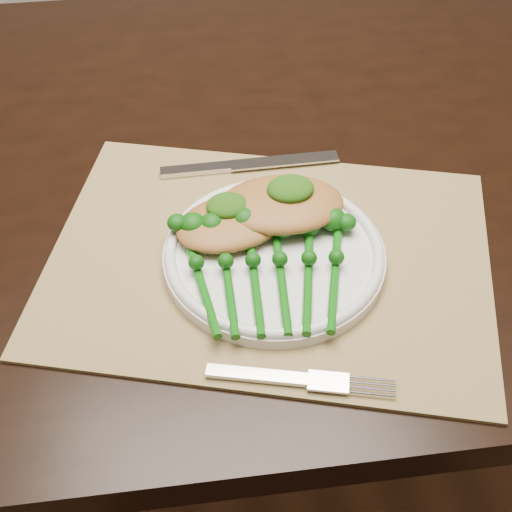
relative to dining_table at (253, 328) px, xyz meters
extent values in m
plane|color=brown|center=(-0.09, -0.10, -0.38)|extent=(4.00, 4.00, 0.00)
cube|color=black|center=(0.00, 0.00, 0.35)|extent=(1.64, 0.97, 0.04)
cube|color=#967D4C|center=(-0.02, -0.20, 0.37)|extent=(0.56, 0.48, 0.00)
cylinder|color=white|center=(-0.01, -0.21, 0.38)|extent=(0.24, 0.24, 0.01)
torus|color=white|center=(-0.01, -0.21, 0.39)|extent=(0.24, 0.24, 0.01)
cube|color=silver|center=(-0.08, -0.04, 0.38)|extent=(0.09, 0.02, 0.01)
cube|color=silver|center=(0.03, -0.04, 0.38)|extent=(0.14, 0.02, 0.00)
cube|color=silver|center=(-0.06, -0.35, 0.38)|extent=(0.10, 0.04, 0.01)
ellipsoid|color=#AA7031|center=(-0.05, -0.16, 0.40)|extent=(0.14, 0.11, 0.03)
ellipsoid|color=#AA7031|center=(0.01, -0.15, 0.41)|extent=(0.15, 0.11, 0.03)
ellipsoid|color=#154009|center=(-0.05, -0.15, 0.42)|extent=(0.05, 0.04, 0.02)
ellipsoid|color=#154009|center=(0.02, -0.15, 0.43)|extent=(0.05, 0.04, 0.02)
camera|label=1|loc=(-0.13, -0.73, 0.94)|focal=50.00mm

